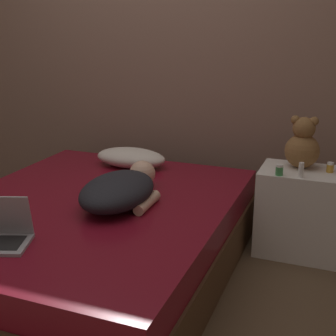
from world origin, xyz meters
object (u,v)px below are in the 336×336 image
object	(u,v)px
teddy_bear	(303,145)
bottle_amber	(330,167)
pillow	(131,158)
person_lying	(121,189)
bottle_green	(279,170)
bottle_white	(301,170)

from	to	relation	value
teddy_bear	bottle_amber	world-z (taller)	teddy_bear
bottle_amber	pillow	bearing A→B (deg)	-179.63
person_lying	bottle_green	world-z (taller)	same
pillow	person_lying	size ratio (longest dim) A/B	0.71
bottle_white	bottle_green	world-z (taller)	bottle_white
bottle_white	teddy_bear	bearing A→B (deg)	95.91
pillow	bottle_white	world-z (taller)	bottle_white
person_lying	teddy_bear	distance (m)	1.16
person_lying	bottle_white	world-z (taller)	bottle_white
bottle_white	bottle_amber	world-z (taller)	bottle_white
pillow	bottle_green	xyz separation A→B (m)	(1.06, -0.16, 0.08)
pillow	bottle_white	xyz separation A→B (m)	(1.18, -0.16, 0.09)
teddy_bear	bottle_white	size ratio (longest dim) A/B	3.64
bottle_white	bottle_green	xyz separation A→B (m)	(-0.12, -0.01, -0.01)
person_lying	teddy_bear	xyz separation A→B (m)	(0.90, 0.71, 0.17)
bottle_green	bottle_amber	size ratio (longest dim) A/B	1.06
teddy_bear	bottle_white	bearing A→B (deg)	-84.09
person_lying	bottle_amber	world-z (taller)	person_lying
bottle_white	person_lying	bearing A→B (deg)	-151.17
bottle_amber	bottle_green	bearing A→B (deg)	-148.52
teddy_bear	bottle_amber	size ratio (longest dim) A/B	5.22
bottle_green	bottle_amber	bearing A→B (deg)	31.48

